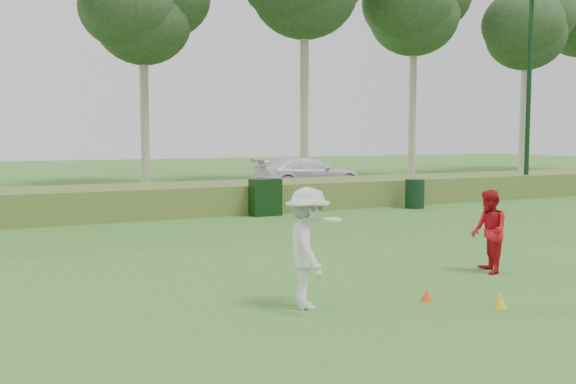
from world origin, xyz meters
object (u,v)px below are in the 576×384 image
cone_yellow (500,300)px  car_right (308,173)px  lamp_post (530,56)px  cone_orange (427,295)px  player_white (308,248)px  trash_bin (415,194)px  player_red (489,231)px  utility_cabinet (265,197)px

cone_yellow → car_right: (6.75, 18.64, 0.66)m
lamp_post → cone_orange: size_ratio=42.97×
player_white → trash_bin: 13.31m
player_white → player_red: size_ratio=1.15×
trash_bin → player_white: bearing=-133.6°
cone_yellow → car_right: car_right is taller
cone_yellow → utility_cabinet: (1.34, 11.22, 0.45)m
lamp_post → trash_bin: size_ratio=8.38×
car_right → player_white: bearing=155.3°
lamp_post → player_white: 19.52m
cone_orange → lamp_post: bearing=39.3°
cone_orange → cone_yellow: size_ratio=0.85×
player_red → cone_yellow: 2.51m
cone_yellow → car_right: 19.83m
lamp_post → utility_cabinet: lamp_post is taller
utility_cabinet → cone_yellow: bearing=-95.6°
cone_yellow → utility_cabinet: bearing=83.2°
cone_yellow → trash_bin: 12.76m
lamp_post → player_red: bearing=-138.7°
player_red → cone_orange: size_ratio=7.85×
lamp_post → utility_cabinet: bearing=-176.1°
player_red → trash_bin: player_red is taller
player_white → player_red: bearing=-65.4°
player_red → utility_cabinet: 9.35m
player_white → car_right: (9.21, 17.42, -0.09)m
player_red → utility_cabinet: player_red is taller
player_white → cone_yellow: bearing=-101.1°
trash_bin → car_right: car_right is taller
player_white → player_red: (4.01, 0.66, -0.12)m
cone_orange → trash_bin: size_ratio=0.19×
player_red → cone_yellow: (-1.55, -1.88, -0.64)m
lamp_post → trash_bin: (-6.37, -1.19, -5.10)m
car_right → player_red: bearing=165.9°
cone_orange → trash_bin: trash_bin is taller
player_white → lamp_post: bearing=-39.9°
cone_orange → cone_yellow: bearing=-46.6°
player_white → utility_cabinet: size_ratio=1.52×
lamp_post → cone_yellow: 18.60m
lamp_post → car_right: bearing=133.8°
lamp_post → cone_yellow: bearing=-137.4°
player_white → trash_bin: size_ratio=1.77×
lamp_post → cone_yellow: size_ratio=36.63×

